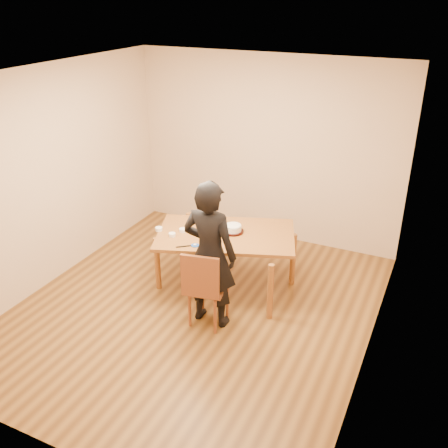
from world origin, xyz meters
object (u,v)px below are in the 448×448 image
at_px(dining_table, 226,235).
at_px(person, 210,255).
at_px(dining_chair, 208,288).
at_px(cake_plate, 233,231).
at_px(cake, 233,228).

bearing_deg(dining_table, person, -98.12).
height_order(dining_table, dining_chair, dining_table).
bearing_deg(dining_chair, cake_plate, 84.69).
height_order(cake_plate, cake, cake).
relative_size(dining_chair, cake_plate, 1.44).
height_order(dining_table, person, person).
distance_m(dining_chair, cake_plate, 0.91).
bearing_deg(person, dining_chair, 90.59).
xyz_separation_m(cake_plate, person, (0.08, -0.80, 0.09)).
height_order(dining_chair, cake, cake).
relative_size(dining_table, dining_chair, 4.50).
xyz_separation_m(dining_chair, person, (0.00, 0.05, 0.41)).
xyz_separation_m(dining_table, cake, (0.07, 0.07, 0.07)).
bearing_deg(cake, dining_chair, -84.37).
bearing_deg(cake_plate, person, -84.05).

